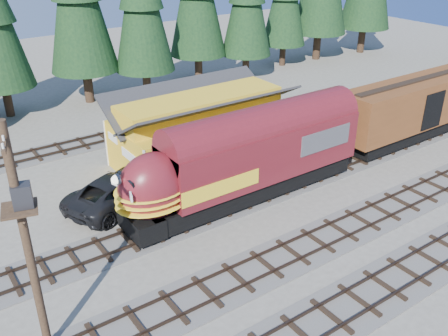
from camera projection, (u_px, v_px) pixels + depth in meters
ground at (300, 223)px, 28.89m from camera, size 120.00×120.00×0.00m
track_siding at (363, 156)px, 36.93m from camera, size 68.00×3.20×0.33m
track_main_south at (434, 188)px, 32.54m from camera, size 68.00×3.20×0.33m
track_spur at (34, 156)px, 36.88m from camera, size 32.00×3.20×0.33m
depot at (201, 121)px, 35.24m from camera, size 12.80×7.00×5.30m
locomotive at (240, 164)px, 29.90m from camera, size 16.56×3.29×4.50m
boxcar at (415, 107)px, 38.54m from camera, size 14.49×3.10×4.55m
utility_pole at (25, 231)px, 17.95m from camera, size 1.49×2.40×10.00m
pickup_truck_a at (119, 190)px, 30.40m from camera, size 7.78×5.67×1.97m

